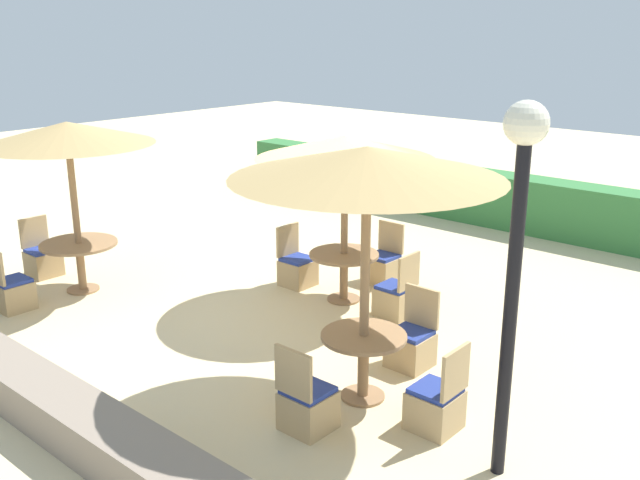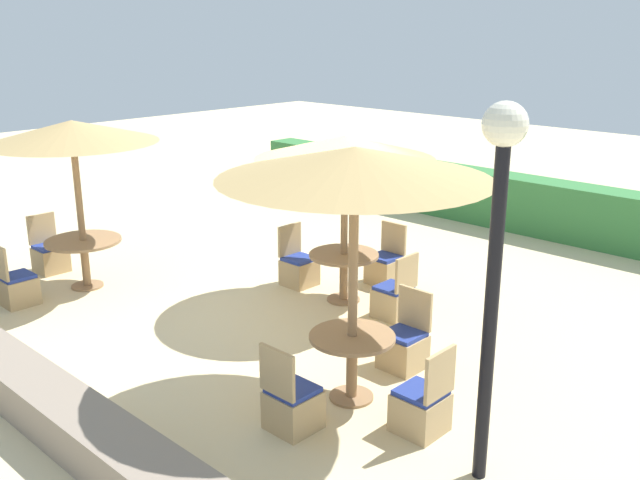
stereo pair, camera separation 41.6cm
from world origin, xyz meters
name	(u,v)px [view 1 (the left image)]	position (x,y,z in m)	size (l,w,h in m)	color
ground_plane	(292,310)	(0.00, 0.00, 0.00)	(40.00, 40.00, 0.00)	beige
hedge_row	(497,199)	(0.00, 5.97, 0.52)	(13.00, 0.70, 1.04)	#387A3D
stone_border	(39,397)	(0.00, -3.77, 0.23)	(10.00, 0.56, 0.45)	gray
lamp_post	(518,221)	(3.99, -1.53, 2.35)	(0.36, 0.36, 3.32)	black
parasol_front_left	(67,134)	(-2.93, -1.51, 2.38)	(2.46, 2.46, 2.55)	#93704C
round_table_front_left	(79,252)	(-2.93, -1.51, 0.60)	(1.13, 1.13, 0.75)	#93704C
patio_chair_front_left_south	(12,292)	(-2.99, -2.57, 0.26)	(0.46, 0.46, 0.93)	tan
patio_chair_front_left_west	(43,260)	(-4.02, -1.55, 0.26)	(0.46, 0.46, 0.93)	tan
parasol_center	(345,148)	(0.30, 0.79, 2.24)	(2.51, 2.51, 2.42)	#93704C
round_table_center	(344,264)	(0.30, 0.79, 0.55)	(1.01, 1.01, 0.72)	#93704C
patio_chair_center_west	(297,269)	(-0.64, 0.80, 0.26)	(0.46, 0.46, 0.93)	tan
patio_chair_center_north	(383,266)	(0.27, 1.78, 0.26)	(0.46, 0.46, 0.93)	tan
patio_chair_center_east	(396,298)	(1.22, 0.80, 0.26)	(0.46, 0.46, 0.93)	tan
parasol_front_right	(367,164)	(2.25, -1.27, 2.56)	(2.77, 2.77, 2.74)	#93704C
round_table_front_right	(364,351)	(2.25, -1.27, 0.55)	(0.92, 0.92, 0.74)	#93704C
patio_chair_front_right_north	(411,345)	(2.22, -0.31, 0.26)	(0.46, 0.46, 0.93)	tan
patio_chair_front_right_east	(436,405)	(3.18, -1.29, 0.26)	(0.46, 0.46, 0.93)	tan
patio_chair_front_right_south	(307,405)	(2.22, -2.14, 0.26)	(0.46, 0.46, 0.93)	tan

